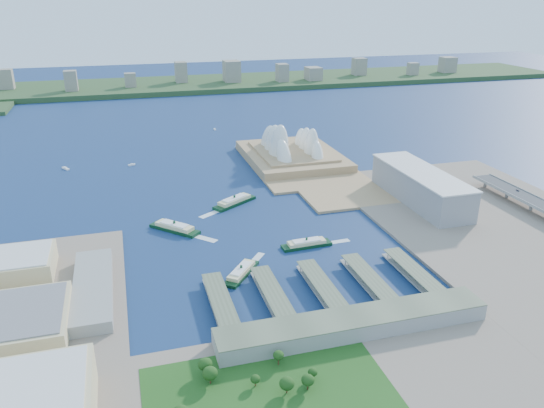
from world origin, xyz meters
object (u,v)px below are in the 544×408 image
object	(u,v)px
ferry_c	(241,270)
ferry_d	(307,242)
toaster_building	(420,186)
ferry_b	(235,200)
ferry_a	(174,226)
opera_house	(292,140)
car_c	(518,190)

from	to	relation	value
ferry_c	ferry_d	size ratio (longest dim) A/B	0.99
toaster_building	ferry_b	world-z (taller)	toaster_building
ferry_a	ferry_b	distance (m)	93.04
opera_house	ferry_b	size ratio (longest dim) A/B	3.13
ferry_b	ferry_c	distance (m)	167.10
ferry_a	ferry_d	bearing A→B (deg)	-75.63
ferry_c	car_c	distance (m)	355.08
opera_house	ferry_d	bearing A→B (deg)	-105.31
car_c	ferry_c	bearing A→B (deg)	-167.51
ferry_b	ferry_c	bearing A→B (deg)	-43.76
opera_house	ferry_b	world-z (taller)	opera_house
ferry_a	ferry_c	xyz separation A→B (m)	(45.16, -109.63, -0.72)
ferry_c	ferry_a	bearing A→B (deg)	-29.48
opera_house	car_c	world-z (taller)	opera_house
ferry_b	ferry_c	world-z (taller)	ferry_b
ferry_b	ferry_d	distance (m)	134.70
ferry_c	toaster_building	bearing A→B (deg)	-117.39
opera_house	ferry_b	distance (m)	187.55
opera_house	car_c	xyz separation A→B (m)	(199.00, -231.39, -16.49)
toaster_building	ferry_b	distance (m)	215.44
ferry_a	ferry_c	size ratio (longest dim) A/B	1.16
toaster_building	ferry_c	world-z (taller)	toaster_building
opera_house	toaster_building	xyz separation A→B (m)	(90.00, -200.00, -11.50)
ferry_a	car_c	world-z (taller)	car_c
toaster_building	ferry_a	xyz separation A→B (m)	(-282.66, 1.46, -15.16)
opera_house	ferry_c	xyz separation A→B (m)	(-147.50, -308.17, -27.37)
ferry_c	car_c	xyz separation A→B (m)	(346.50, 76.77, 10.88)
opera_house	ferry_a	world-z (taller)	opera_house
ferry_a	ferry_c	distance (m)	118.57
ferry_a	ferry_d	world-z (taller)	ferry_a
toaster_building	car_c	size ratio (longest dim) A/B	34.20
car_c	opera_house	bearing A→B (deg)	130.70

